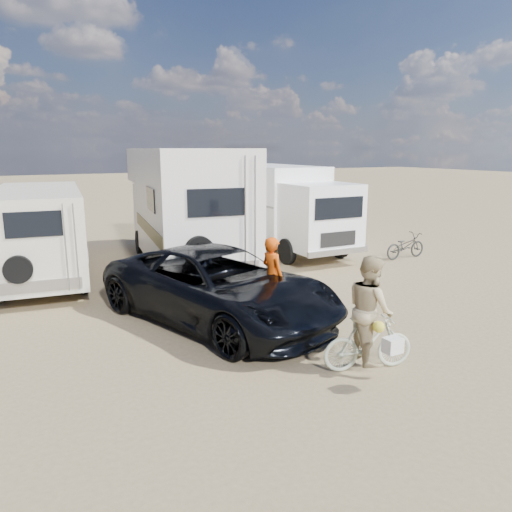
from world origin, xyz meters
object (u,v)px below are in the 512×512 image
box_truck (285,209)px  crate (228,274)px  bike_man (272,304)px  rv_left (41,236)px  bike_parked (405,246)px  bike_woman (368,343)px  rider_woman (370,319)px  dark_suv (219,286)px  cooler (212,304)px  rv_main (184,208)px  rider_man (272,284)px

box_truck → crate: (-3.68, -2.83, -1.42)m
bike_man → crate: bike_man is taller
rv_left → bike_man: 7.58m
bike_man → bike_parked: 8.17m
rv_left → bike_woman: size_ratio=3.76×
rider_woman → dark_suv: bearing=36.6°
box_truck → crate: 4.85m
box_truck → dark_suv: 8.14m
bike_woman → crate: size_ratio=3.91×
rv_left → cooler: (3.27, -4.96, -1.14)m
dark_suv → bike_woman: (1.34, -3.45, -0.33)m
rv_left → cooler: bearing=-50.6°
crate → rv_main: bearing=101.5°
rv_left → bike_parked: 11.95m
rider_woman → bike_woman: bearing=0.0°
rv_left → rider_man: 7.54m
dark_suv → cooler: dark_suv is taller
bike_woman → bike_parked: size_ratio=0.96×
dark_suv → bike_man: (1.03, -0.59, -0.40)m
bike_woman → rider_man: rider_man is taller
rv_left → dark_suv: bearing=-54.7°
rider_man → cooler: (-0.93, 1.29, -0.68)m
box_truck → bike_parked: 4.54m
rider_woman → cooler: bearing=32.0°
rv_main → rider_man: bearing=-84.1°
rider_man → crate: size_ratio=4.21×
bike_parked → crate: 6.74m
bike_woman → dark_suv: bearing=36.6°
rv_left → crate: 5.56m
rv_main → crate: bearing=-70.8°
dark_suv → rider_woman: size_ratio=3.16×
rv_main → bike_parked: bearing=-12.8°
cooler → crate: (1.60, 2.54, -0.04)m
rider_man → bike_parked: bearing=-72.9°
rv_main → rv_left: bearing=-173.3°
bike_man → rider_woman: bearing=178.0°
bike_parked → box_truck: bearing=43.0°
rv_left → rider_man: bearing=-50.1°
box_truck → rider_man: 7.98m
dark_suv → cooler: 0.94m
rv_left → box_truck: (8.54, 0.41, 0.24)m
rider_man → rider_woman: bearing=178.0°
rv_left → crate: (4.86, -2.42, -1.17)m
rv_main → bike_man: (-0.19, -6.17, -1.48)m
box_truck → bike_man: size_ratio=4.10×
bike_woman → crate: bearing=12.4°
bike_man → cooler: bike_man is taller
box_truck → cooler: size_ratio=13.06×
rv_left → bike_parked: (11.59, -2.77, -0.89)m
rider_woman → rider_man: bearing=21.6°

